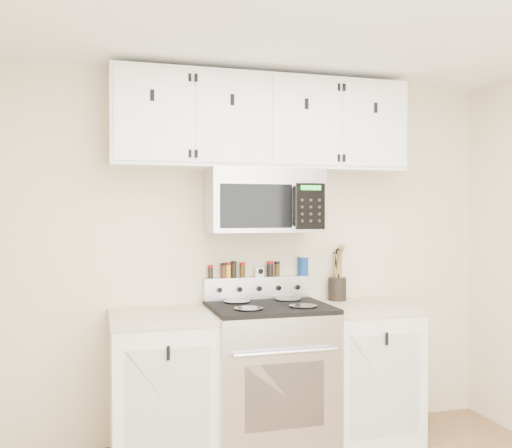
{
  "coord_description": "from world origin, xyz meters",
  "views": [
    {
      "loc": [
        -1.08,
        -2.11,
        1.54
      ],
      "look_at": [
        -0.08,
        1.45,
        1.47
      ],
      "focal_mm": 40.0,
      "sensor_mm": 36.0,
      "label": 1
    }
  ],
  "objects_px": {
    "range": "(269,375)",
    "salt_canister": "(303,266)",
    "microwave": "(264,201)",
    "utensil_crock": "(337,287)"
  },
  "relations": [
    {
      "from": "range",
      "to": "salt_canister",
      "type": "bearing_deg",
      "value": 39.7
    },
    {
      "from": "microwave",
      "to": "salt_canister",
      "type": "xyz_separation_m",
      "value": [
        0.34,
        0.16,
        -0.46
      ]
    },
    {
      "from": "range",
      "to": "salt_canister",
      "type": "xyz_separation_m",
      "value": [
        0.34,
        0.28,
        0.68
      ]
    },
    {
      "from": "utensil_crock",
      "to": "salt_canister",
      "type": "distance_m",
      "value": 0.29
    },
    {
      "from": "microwave",
      "to": "salt_canister",
      "type": "bearing_deg",
      "value": 24.61
    },
    {
      "from": "range",
      "to": "utensil_crock",
      "type": "height_order",
      "value": "utensil_crock"
    },
    {
      "from": "salt_canister",
      "to": "utensil_crock",
      "type": "bearing_deg",
      "value": -11.66
    },
    {
      "from": "microwave",
      "to": "salt_canister",
      "type": "relative_size",
      "value": 5.38
    },
    {
      "from": "range",
      "to": "salt_canister",
      "type": "height_order",
      "value": "salt_canister"
    },
    {
      "from": "range",
      "to": "utensil_crock",
      "type": "relative_size",
      "value": 2.9
    }
  ]
}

